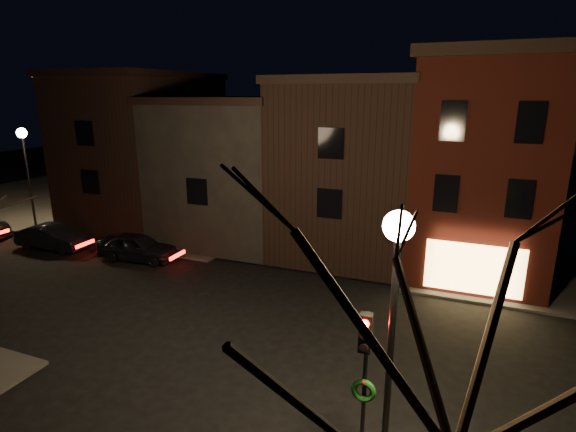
% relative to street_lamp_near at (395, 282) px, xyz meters
% --- Properties ---
extents(ground, '(120.00, 120.00, 0.00)m').
position_rel_street_lamp_near_xyz_m(ground, '(-6.20, 6.00, -5.18)').
color(ground, black).
rests_on(ground, ground).
extents(sidewalk_far_left, '(30.00, 30.00, 0.12)m').
position_rel_street_lamp_near_xyz_m(sidewalk_far_left, '(-26.20, 26.00, -5.12)').
color(sidewalk_far_left, '#2D2B28').
rests_on(sidewalk_far_left, ground).
extents(corner_building, '(6.50, 8.50, 10.50)m').
position_rel_street_lamp_near_xyz_m(corner_building, '(1.80, 15.47, 0.22)').
color(corner_building, '#3F100B').
rests_on(corner_building, ground).
extents(row_building_a, '(7.30, 10.30, 9.40)m').
position_rel_street_lamp_near_xyz_m(row_building_a, '(-4.70, 16.50, -0.34)').
color(row_building_a, black).
rests_on(row_building_a, ground).
extents(row_building_b, '(7.80, 10.30, 8.40)m').
position_rel_street_lamp_near_xyz_m(row_building_b, '(-11.95, 16.50, -0.85)').
color(row_building_b, black).
rests_on(row_building_b, ground).
extents(row_building_c, '(7.30, 10.30, 9.90)m').
position_rel_street_lamp_near_xyz_m(row_building_c, '(-19.20, 16.50, -0.09)').
color(row_building_c, black).
rests_on(row_building_c, ground).
extents(street_lamp_near, '(0.60, 0.60, 6.48)m').
position_rel_street_lamp_near_xyz_m(street_lamp_near, '(0.00, 0.00, 0.00)').
color(street_lamp_near, black).
rests_on(street_lamp_near, sidewalk_near_right).
extents(street_lamp_far, '(0.60, 0.60, 6.48)m').
position_rel_street_lamp_near_xyz_m(street_lamp_far, '(-25.20, 12.20, 0.00)').
color(street_lamp_far, black).
rests_on(street_lamp_far, sidewalk_far_left).
extents(traffic_signal, '(0.58, 0.38, 4.05)m').
position_rel_street_lamp_near_xyz_m(traffic_signal, '(-0.60, 0.49, -2.37)').
color(traffic_signal, black).
rests_on(traffic_signal, sidewalk_near_right).
extents(bare_tree_right, '(6.40, 6.40, 8.50)m').
position_rel_street_lamp_near_xyz_m(bare_tree_right, '(1.30, -2.50, 0.97)').
color(bare_tree_right, black).
rests_on(bare_tree_right, sidewalk_near_right).
extents(parked_car_a, '(4.44, 2.19, 1.46)m').
position_rel_street_lamp_near_xyz_m(parked_car_a, '(-14.94, 9.99, -4.45)').
color(parked_car_a, black).
rests_on(parked_car_a, ground).
extents(parked_car_b, '(4.34, 1.76, 1.40)m').
position_rel_street_lamp_near_xyz_m(parked_car_b, '(-20.71, 9.62, -4.48)').
color(parked_car_b, black).
rests_on(parked_car_b, ground).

